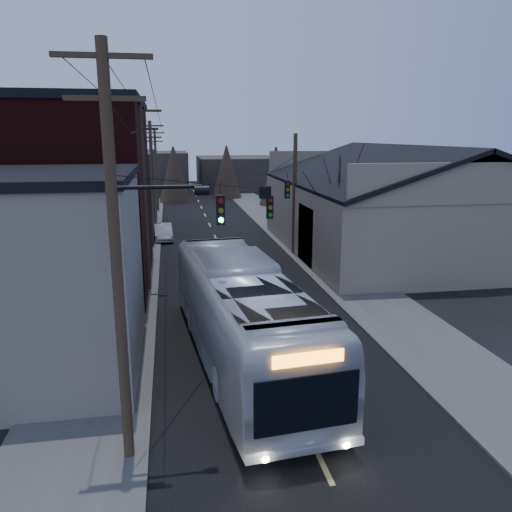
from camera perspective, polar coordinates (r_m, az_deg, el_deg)
The scene contains 13 objects.
road_surface at distance 40.13m, azimuth -4.39°, elevation 1.58°, with size 9.00×110.00×0.02m, color black.
sidewalk_left at distance 40.06m, azimuth -13.69°, elevation 1.28°, with size 4.00×110.00×0.12m, color #474744.
sidewalk_right at distance 41.23m, azimuth 4.64°, elevation 1.98°, with size 4.00×110.00×0.12m, color #474744.
building_clapboard at distance 19.47m, azimuth -25.40°, elevation -2.26°, with size 8.00×8.00×7.00m, color gray.
building_brick at distance 29.95m, azimuth -22.12°, elevation 6.17°, with size 10.00×12.00×10.00m, color black.
building_left_far at distance 45.71m, azimuth -17.25°, elevation 6.93°, with size 9.00×14.00×7.00m, color #2F2A26.
warehouse at distance 38.36m, azimuth 16.08°, elevation 4.61°, with size 16.16×20.60×7.73m.
building_far_left at distance 74.31m, azimuth -11.78°, elevation 9.25°, with size 10.00×12.00×6.00m, color #2F2A26.
building_far_right at distance 80.01m, azimuth -2.19°, elevation 9.46°, with size 12.00×14.00×5.00m, color #2F2A26.
bare_tree at distance 31.17m, azimuth 9.34°, elevation 4.65°, with size 0.40×0.40×7.20m, color black.
utility_lines at distance 33.40m, azimuth -8.93°, elevation 7.60°, with size 11.24×45.28×10.50m.
bus at distance 18.73m, azimuth -1.56°, elevation -6.66°, with size 3.18×13.57×3.78m, color silver.
parked_car at distance 41.50m, azimuth -10.56°, elevation 2.71°, with size 1.40×4.02×1.33m, color #9FA1A7.
Camera 1 is at (-3.67, -9.07, 8.41)m, focal length 35.00 mm.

